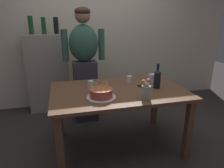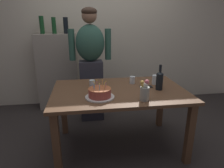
% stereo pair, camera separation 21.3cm
% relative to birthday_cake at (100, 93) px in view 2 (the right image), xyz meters
% --- Properties ---
extents(ground_plane, '(10.00, 10.00, 0.00)m').
position_rel_birthday_cake_xyz_m(ground_plane, '(0.24, 0.20, -0.79)').
color(ground_plane, '#332D2B').
extents(back_wall, '(5.20, 0.10, 2.60)m').
position_rel_birthday_cake_xyz_m(back_wall, '(0.24, 1.75, 0.51)').
color(back_wall, beige).
rests_on(back_wall, ground_plane).
extents(dining_table, '(1.50, 0.96, 0.74)m').
position_rel_birthday_cake_xyz_m(dining_table, '(0.24, 0.20, -0.14)').
color(dining_table, brown).
rests_on(dining_table, ground_plane).
extents(birthday_cake, '(0.30, 0.30, 0.17)m').
position_rel_birthday_cake_xyz_m(birthday_cake, '(0.00, 0.00, 0.00)').
color(birthday_cake, white).
rests_on(birthday_cake, dining_table).
extents(water_glass_near, '(0.08, 0.08, 0.11)m').
position_rel_birthday_cake_xyz_m(water_glass_near, '(0.71, 0.34, 0.01)').
color(water_glass_near, silver).
rests_on(water_glass_near, dining_table).
extents(water_glass_far, '(0.06, 0.06, 0.10)m').
position_rel_birthday_cake_xyz_m(water_glass_far, '(-0.06, 0.31, 0.00)').
color(water_glass_far, silver).
rests_on(water_glass_far, dining_table).
extents(water_glass_side, '(0.07, 0.07, 0.09)m').
position_rel_birthday_cake_xyz_m(water_glass_side, '(0.44, 0.41, -0.00)').
color(water_glass_side, silver).
rests_on(water_glass_side, dining_table).
extents(wine_bottle, '(0.08, 0.08, 0.29)m').
position_rel_birthday_cake_xyz_m(wine_bottle, '(0.69, 0.15, 0.07)').
color(wine_bottle, black).
rests_on(wine_bottle, dining_table).
extents(cell_phone, '(0.14, 0.07, 0.01)m').
position_rel_birthday_cake_xyz_m(cell_phone, '(0.57, 0.25, -0.04)').
color(cell_phone, black).
rests_on(cell_phone, dining_table).
extents(flower_vase, '(0.09, 0.09, 0.21)m').
position_rel_birthday_cake_xyz_m(flower_vase, '(0.43, -0.13, 0.04)').
color(flower_vase, '#999E93').
rests_on(flower_vase, dining_table).
extents(person_man_bearded, '(0.61, 0.27, 1.66)m').
position_rel_birthday_cake_xyz_m(person_man_bearded, '(-0.04, 1.00, 0.09)').
color(person_man_bearded, '#33333D').
rests_on(person_man_bearded, ground_plane).
extents(shelf_cabinet, '(0.66, 0.30, 1.55)m').
position_rel_birthday_cake_xyz_m(shelf_cabinet, '(-0.59, 1.53, -0.14)').
color(shelf_cabinet, '#9E9384').
rests_on(shelf_cabinet, ground_plane).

